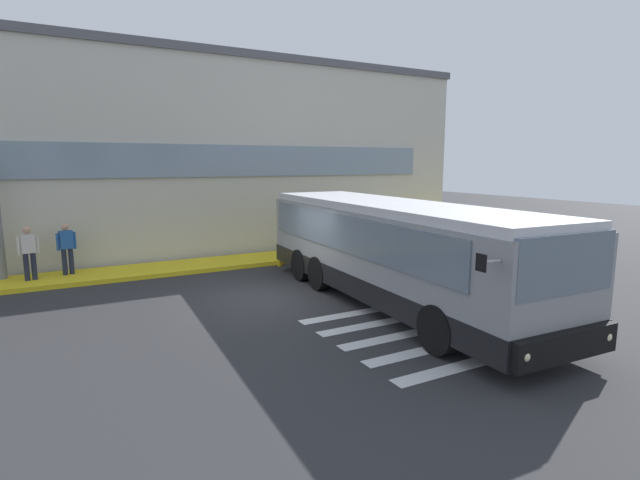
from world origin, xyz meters
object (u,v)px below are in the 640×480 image
(safety_bollard_yellow, at_px, (280,254))
(passenger_near_column, at_px, (29,250))
(passenger_by_doorway, at_px, (66,245))
(bus_main_foreground, at_px, (392,254))

(safety_bollard_yellow, bearing_deg, passenger_near_column, 171.45)
(passenger_near_column, bearing_deg, passenger_by_doorway, 17.67)
(passenger_near_column, distance_m, safety_bollard_yellow, 7.94)
(bus_main_foreground, bearing_deg, passenger_near_column, 141.53)
(bus_main_foreground, bearing_deg, passenger_by_doorway, 136.61)
(bus_main_foreground, bearing_deg, safety_bollard_yellow, 97.65)
(passenger_near_column, height_order, passenger_by_doorway, same)
(bus_main_foreground, distance_m, passenger_near_column, 10.97)
(passenger_by_doorway, relative_size, safety_bollard_yellow, 1.86)
(passenger_by_doorway, bearing_deg, safety_bollard_yellow, -12.46)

